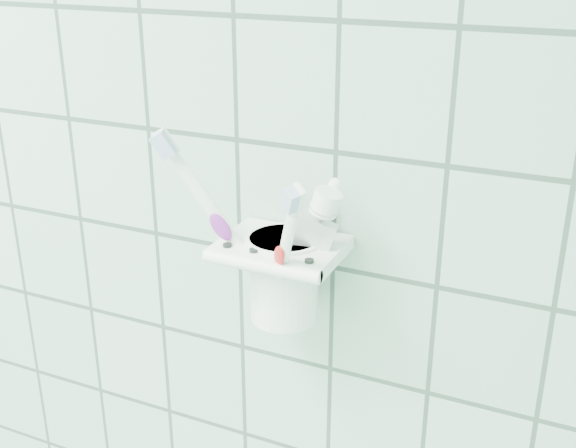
{
  "coord_description": "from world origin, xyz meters",
  "views": [
    {
      "loc": [
        0.91,
        0.55,
        1.58
      ],
      "look_at": [
        0.66,
        1.1,
        1.34
      ],
      "focal_mm": 45.0,
      "sensor_mm": 36.0,
      "label": 1
    }
  ],
  "objects_px": {
    "holder_bracket": "(282,249)",
    "toothpaste_tube": "(289,238)",
    "cup": "(284,274)",
    "toothbrush_blue": "(271,210)",
    "toothbrush_pink": "(282,211)",
    "toothbrush_orange": "(271,217)"
  },
  "relations": [
    {
      "from": "toothbrush_pink",
      "to": "toothpaste_tube",
      "type": "distance_m",
      "value": 0.03
    },
    {
      "from": "toothbrush_pink",
      "to": "toothpaste_tube",
      "type": "bearing_deg",
      "value": 35.11
    },
    {
      "from": "toothbrush_pink",
      "to": "toothbrush_blue",
      "type": "xyz_separation_m",
      "value": [
        -0.01,
        -0.0,
        -0.0
      ]
    },
    {
      "from": "holder_bracket",
      "to": "toothpaste_tube",
      "type": "distance_m",
      "value": 0.02
    },
    {
      "from": "toothpaste_tube",
      "to": "toothbrush_blue",
      "type": "bearing_deg",
      "value": -168.52
    },
    {
      "from": "toothbrush_orange",
      "to": "toothbrush_blue",
      "type": "bearing_deg",
      "value": -37.93
    },
    {
      "from": "cup",
      "to": "toothpaste_tube",
      "type": "xyz_separation_m",
      "value": [
        0.01,
        -0.0,
        0.04
      ]
    },
    {
      "from": "toothbrush_pink",
      "to": "toothpaste_tube",
      "type": "height_order",
      "value": "toothbrush_pink"
    },
    {
      "from": "toothbrush_pink",
      "to": "holder_bracket",
      "type": "bearing_deg",
      "value": 101.3
    },
    {
      "from": "toothbrush_blue",
      "to": "cup",
      "type": "bearing_deg",
      "value": 37.07
    },
    {
      "from": "toothbrush_orange",
      "to": "toothbrush_pink",
      "type": "bearing_deg",
      "value": 7.83
    },
    {
      "from": "toothpaste_tube",
      "to": "toothbrush_pink",
      "type": "bearing_deg",
      "value": -140.61
    },
    {
      "from": "holder_bracket",
      "to": "toothpaste_tube",
      "type": "xyz_separation_m",
      "value": [
        0.01,
        0.0,
        0.01
      ]
    },
    {
      "from": "holder_bracket",
      "to": "toothbrush_blue",
      "type": "relative_size",
      "value": 0.56
    },
    {
      "from": "cup",
      "to": "toothbrush_blue",
      "type": "height_order",
      "value": "toothbrush_blue"
    },
    {
      "from": "cup",
      "to": "toothbrush_blue",
      "type": "xyz_separation_m",
      "value": [
        -0.01,
        -0.01,
        0.07
      ]
    },
    {
      "from": "cup",
      "to": "toothpaste_tube",
      "type": "height_order",
      "value": "toothpaste_tube"
    },
    {
      "from": "holder_bracket",
      "to": "toothbrush_blue",
      "type": "height_order",
      "value": "toothbrush_blue"
    },
    {
      "from": "cup",
      "to": "toothbrush_blue",
      "type": "distance_m",
      "value": 0.07
    },
    {
      "from": "cup",
      "to": "toothbrush_pink",
      "type": "relative_size",
      "value": 0.42
    },
    {
      "from": "holder_bracket",
      "to": "toothbrush_blue",
      "type": "distance_m",
      "value": 0.04
    },
    {
      "from": "cup",
      "to": "toothpaste_tube",
      "type": "relative_size",
      "value": 0.58
    }
  ]
}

